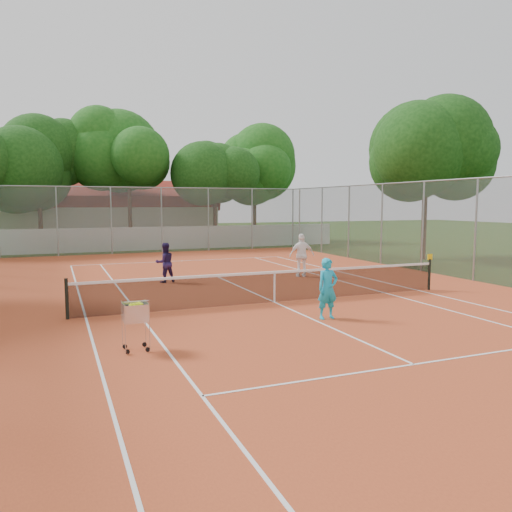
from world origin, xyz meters
name	(u,v)px	position (x,y,z in m)	size (l,w,h in m)	color
ground	(274,303)	(0.00, 0.00, 0.00)	(120.00, 120.00, 0.00)	#1B340E
court_pad	(274,303)	(0.00, 0.00, 0.01)	(18.00, 34.00, 0.02)	#BD4B24
court_lines	(274,302)	(0.00, 0.00, 0.02)	(10.98, 23.78, 0.01)	white
tennis_net	(274,287)	(0.00, 0.00, 0.51)	(11.88, 0.10, 0.98)	black
perimeter_fence	(275,238)	(0.00, 0.00, 2.00)	(18.00, 34.00, 4.00)	slate
boundary_wall	(156,238)	(0.00, 19.00, 0.75)	(26.00, 0.30, 1.50)	white
clubhouse	(108,214)	(-2.00, 29.00, 2.20)	(16.40, 9.00, 4.40)	beige
tropical_trees	(147,175)	(0.00, 22.00, 5.00)	(29.00, 19.00, 10.00)	#0F370D
player_near	(328,288)	(0.41, -2.49, 0.82)	(0.58, 0.38, 1.60)	#19ABD5
player_far_left	(165,263)	(-2.30, 5.10, 0.78)	(0.74, 0.58, 1.52)	#221644
player_far_right	(302,255)	(3.26, 4.51, 0.91)	(1.04, 0.43, 1.78)	white
ball_hopper	(136,325)	(-4.70, -3.53, 0.56)	(0.52, 0.52, 1.09)	silver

